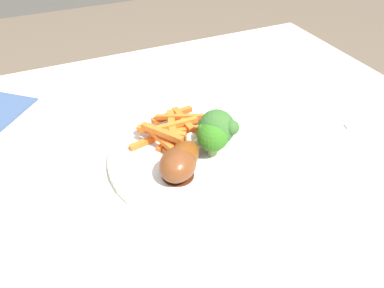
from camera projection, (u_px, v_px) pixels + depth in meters
name	position (u px, v px, depth m)	size (l,w,h in m)	color
dining_table	(191.00, 194.00, 0.69)	(1.03, 0.85, 0.71)	silver
dinner_plate	(192.00, 156.00, 0.61)	(0.29, 0.29, 0.01)	silver
broccoli_floret_front	(212.00, 135.00, 0.58)	(0.05, 0.06, 0.07)	#84A65E
broccoli_floret_middle	(218.00, 128.00, 0.58)	(0.06, 0.06, 0.07)	#7CBD5B
carrot_fries_pile	(175.00, 130.00, 0.63)	(0.16, 0.15, 0.04)	orange
chicken_drumstick_near	(183.00, 157.00, 0.56)	(0.12, 0.10, 0.04)	#56240B
chicken_drumstick_far	(179.00, 163.00, 0.55)	(0.10, 0.11, 0.05)	#512311
water_glass	(10.00, 277.00, 0.38)	(0.07, 0.07, 0.12)	silver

